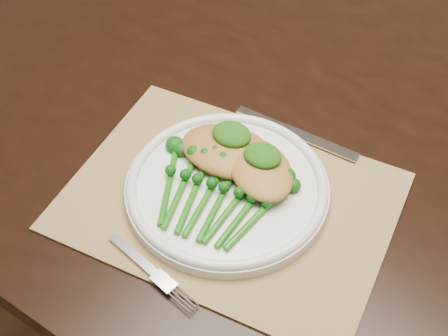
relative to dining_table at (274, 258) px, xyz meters
The scene contains 10 objects.
dining_table is the anchor object (origin of this frame).
placemat 0.42m from the dining_table, 87.52° to the right, with size 0.42×0.31×0.00m, color olive.
dinner_plate 0.43m from the dining_table, 90.55° to the right, with size 0.27×0.27×0.02m.
knife 0.38m from the dining_table, 77.99° to the right, with size 0.19×0.02×0.01m.
fork 0.50m from the dining_table, 90.38° to the right, with size 0.15×0.04×0.00m.
chicken_fillet_left 0.43m from the dining_table, 101.43° to the right, with size 0.14×0.09×0.03m, color #AE7832.
chicken_fillet_right 0.43m from the dining_table, 78.44° to the right, with size 0.12×0.08×0.02m, color #AE7832.
pesto_dollop_left 0.44m from the dining_table, 105.42° to the right, with size 0.06×0.05×0.02m, color #124209.
pesto_dollop_right 0.44m from the dining_table, 79.00° to the right, with size 0.05×0.04×0.02m, color #124209.
broccolini_bundle 0.45m from the dining_table, 90.63° to the right, with size 0.17×0.19×0.04m.
Camera 1 is at (0.29, -0.54, 1.40)m, focal length 50.00 mm.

